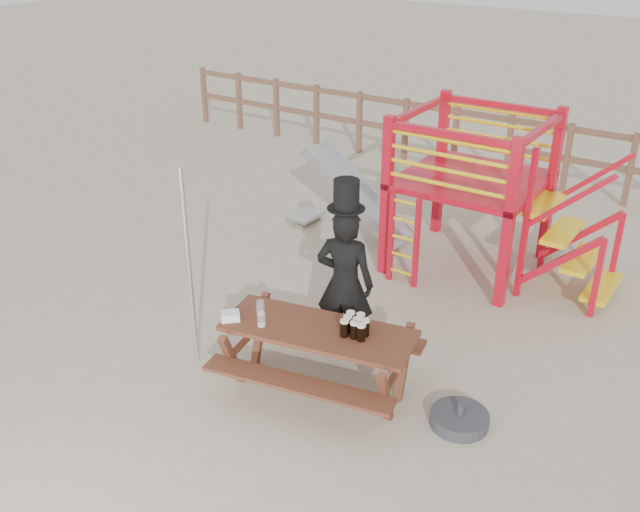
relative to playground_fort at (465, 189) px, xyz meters
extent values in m
plane|color=#B9A890|center=(-0.12, -3.58, -1.07)|extent=(60.00, 60.00, 0.00)
cube|color=brown|center=(-0.12, 3.42, 0.03)|extent=(15.00, 0.06, 0.10)
cube|color=brown|center=(-0.12, 3.42, -0.47)|extent=(15.00, 0.06, 0.10)
cube|color=brown|center=(-7.62, 3.42, -0.47)|extent=(0.09, 0.09, 1.20)
cube|color=brown|center=(-6.62, 3.42, -0.47)|extent=(0.09, 0.09, 1.20)
cube|color=brown|center=(-5.62, 3.42, -0.47)|extent=(0.09, 0.09, 1.20)
cube|color=brown|center=(-4.62, 3.42, -0.47)|extent=(0.09, 0.09, 1.20)
cube|color=brown|center=(-3.62, 3.42, -0.47)|extent=(0.09, 0.09, 1.20)
cube|color=brown|center=(-2.62, 3.42, -0.47)|extent=(0.09, 0.09, 1.20)
cube|color=brown|center=(-1.62, 3.42, -0.47)|extent=(0.09, 0.09, 1.20)
cube|color=brown|center=(-0.62, 3.42, -0.47)|extent=(0.09, 0.09, 1.20)
cube|color=brown|center=(0.38, 3.42, -0.47)|extent=(0.09, 0.09, 1.20)
cube|color=brown|center=(1.38, 3.42, -0.47)|extent=(0.09, 0.09, 1.20)
cube|color=#B90C1D|center=(-0.72, -0.78, -0.02)|extent=(0.12, 0.12, 2.10)
cube|color=#B90C1D|center=(0.88, -0.78, -0.02)|extent=(0.12, 0.12, 2.10)
cube|color=#B90C1D|center=(-0.72, 0.82, -0.02)|extent=(0.12, 0.12, 2.10)
cube|color=#B90C1D|center=(0.88, 0.82, -0.02)|extent=(0.12, 0.12, 2.10)
cube|color=#B90C1D|center=(0.08, 0.02, 0.13)|extent=(1.72, 1.72, 0.08)
cube|color=#B90C1D|center=(0.08, -0.78, 0.93)|extent=(1.60, 0.08, 0.08)
cube|color=#B90C1D|center=(0.08, 0.82, 0.93)|extent=(1.60, 0.08, 0.08)
cube|color=#B90C1D|center=(-0.72, 0.02, 0.93)|extent=(0.08, 1.60, 0.08)
cube|color=#B90C1D|center=(0.88, 0.02, 0.93)|extent=(0.08, 1.60, 0.08)
cylinder|color=yellow|center=(0.08, -0.78, 0.31)|extent=(1.50, 0.05, 0.05)
cylinder|color=yellow|center=(0.08, 0.82, 0.31)|extent=(1.50, 0.05, 0.05)
cylinder|color=yellow|center=(0.08, -0.78, 0.49)|extent=(1.50, 0.05, 0.05)
cylinder|color=yellow|center=(0.08, 0.82, 0.49)|extent=(1.50, 0.05, 0.05)
cylinder|color=yellow|center=(0.08, -0.78, 0.67)|extent=(1.50, 0.05, 0.05)
cylinder|color=yellow|center=(0.08, 0.82, 0.67)|extent=(1.50, 0.05, 0.05)
cylinder|color=yellow|center=(0.08, -0.78, 0.85)|extent=(1.50, 0.05, 0.05)
cylinder|color=yellow|center=(0.08, 0.82, 0.85)|extent=(1.50, 0.05, 0.05)
cube|color=#B90C1D|center=(-0.55, -0.93, -0.47)|extent=(0.06, 0.06, 1.20)
cube|color=#B90C1D|center=(-0.19, -0.93, -0.47)|extent=(0.06, 0.06, 1.20)
cylinder|color=yellow|center=(-0.37, -0.93, -0.92)|extent=(0.36, 0.04, 0.04)
cylinder|color=yellow|center=(-0.37, -0.93, -0.68)|extent=(0.36, 0.04, 0.04)
cylinder|color=yellow|center=(-0.37, -0.93, -0.44)|extent=(0.36, 0.04, 0.04)
cylinder|color=yellow|center=(-0.37, -0.93, -0.20)|extent=(0.36, 0.04, 0.04)
cylinder|color=yellow|center=(-0.37, -0.93, 0.04)|extent=(0.36, 0.04, 0.04)
cube|color=yellow|center=(1.03, 0.02, 0.01)|extent=(0.30, 0.90, 0.06)
cube|color=yellow|center=(1.31, 0.02, -0.29)|extent=(0.30, 0.90, 0.06)
cube|color=yellow|center=(1.59, 0.02, -0.59)|extent=(0.30, 0.90, 0.06)
cube|color=yellow|center=(1.87, 0.02, -0.89)|extent=(0.30, 0.90, 0.06)
cube|color=#B90C1D|center=(1.43, -0.43, -0.47)|extent=(0.95, 0.08, 0.86)
cube|color=#B90C1D|center=(1.43, 0.47, -0.47)|extent=(0.95, 0.08, 0.86)
cube|color=#B1B4B9|center=(-1.62, 0.02, -0.45)|extent=(1.53, 0.55, 1.21)
cube|color=#B1B4B9|center=(-1.62, -0.25, -0.41)|extent=(1.58, 0.04, 1.28)
cube|color=#B1B4B9|center=(-1.62, 0.29, -0.41)|extent=(1.58, 0.04, 1.28)
cube|color=#B1B4B9|center=(-2.52, 0.02, -0.97)|extent=(0.35, 0.55, 0.05)
cube|color=brown|center=(0.00, -3.41, -0.38)|extent=(1.95, 1.05, 0.05)
cube|color=brown|center=(0.10, -3.91, -0.66)|extent=(1.87, 0.62, 0.04)
cube|color=brown|center=(-0.10, -2.91, -0.66)|extent=(1.87, 0.62, 0.04)
cube|color=brown|center=(-0.78, -3.56, -0.74)|extent=(0.29, 1.10, 0.67)
cube|color=brown|center=(0.77, -3.25, -0.74)|extent=(0.29, 1.10, 0.67)
imported|color=black|center=(-0.15, -2.70, -0.23)|extent=(0.70, 0.55, 1.68)
cube|color=#0D931A|center=(-0.18, -2.57, -0.03)|extent=(0.07, 0.03, 0.39)
cylinder|color=black|center=(-0.15, -2.70, 0.62)|extent=(0.38, 0.38, 0.01)
cylinder|color=black|center=(-0.15, -2.70, 0.77)|extent=(0.26, 0.26, 0.29)
cube|color=white|center=(-0.18, -2.57, 0.87)|extent=(0.13, 0.04, 0.03)
cylinder|color=#B2B2B7|center=(-1.37, -3.69, 0.01)|extent=(0.05, 0.05, 2.17)
cylinder|color=#343439|center=(1.39, -3.12, -1.01)|extent=(0.55, 0.55, 0.13)
cylinder|color=#343439|center=(1.39, -3.12, -0.89)|extent=(0.06, 0.06, 0.11)
cube|color=white|center=(-0.81, -3.75, -0.31)|extent=(0.23, 0.23, 0.08)
cylinder|color=black|center=(0.27, -3.38, -0.28)|extent=(0.08, 0.08, 0.15)
cylinder|color=beige|center=(0.27, -3.38, -0.19)|extent=(0.08, 0.08, 0.02)
cylinder|color=black|center=(0.37, -3.35, -0.28)|extent=(0.08, 0.08, 0.15)
cylinder|color=beige|center=(0.37, -3.35, -0.19)|extent=(0.08, 0.08, 0.02)
cylinder|color=black|center=(0.44, -3.35, -0.28)|extent=(0.08, 0.08, 0.15)
cylinder|color=beige|center=(0.44, -3.35, -0.19)|extent=(0.08, 0.08, 0.02)
cylinder|color=black|center=(0.26, -3.30, -0.28)|extent=(0.08, 0.08, 0.15)
cylinder|color=beige|center=(0.26, -3.30, -0.19)|extent=(0.08, 0.08, 0.02)
cylinder|color=black|center=(0.36, -3.28, -0.28)|extent=(0.08, 0.08, 0.15)
cylinder|color=beige|center=(0.36, -3.28, -0.19)|extent=(0.08, 0.08, 0.02)
cylinder|color=black|center=(0.43, -3.26, -0.28)|extent=(0.08, 0.08, 0.15)
cylinder|color=beige|center=(0.43, -3.26, -0.19)|extent=(0.08, 0.08, 0.02)
cylinder|color=black|center=(0.24, -3.21, -0.28)|extent=(0.08, 0.08, 0.15)
cylinder|color=beige|center=(0.24, -3.21, -0.19)|extent=(0.08, 0.08, 0.02)
cylinder|color=black|center=(0.34, -3.19, -0.28)|extent=(0.08, 0.08, 0.15)
cylinder|color=beige|center=(0.34, -3.19, -0.19)|extent=(0.08, 0.08, 0.02)
cylinder|color=silver|center=(-0.63, -3.50, -0.28)|extent=(0.08, 0.08, 0.15)
cylinder|color=beige|center=(-0.63, -3.50, -0.34)|extent=(0.07, 0.07, 0.02)
cylinder|color=silver|center=(-0.48, -3.67, -0.28)|extent=(0.08, 0.08, 0.15)
cylinder|color=beige|center=(-0.48, -3.67, -0.34)|extent=(0.07, 0.07, 0.02)
camera|label=1|loc=(3.24, -8.23, 3.28)|focal=40.00mm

